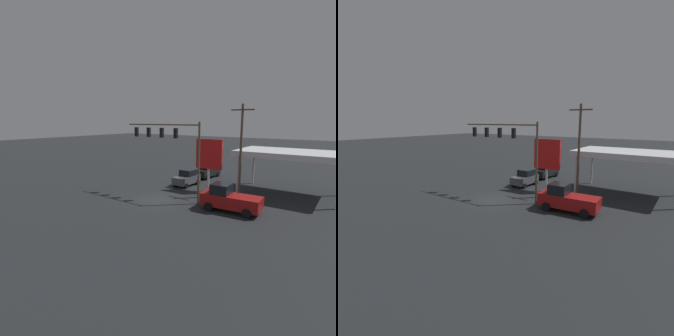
# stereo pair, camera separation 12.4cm
# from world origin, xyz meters

# --- Properties ---
(ground_plane) EXTENTS (200.00, 200.00, 0.00)m
(ground_plane) POSITION_xyz_m (0.00, 0.00, 0.00)
(ground_plane) COLOR black
(traffic_signal_assembly) EXTENTS (8.95, 0.43, 7.83)m
(traffic_signal_assembly) POSITION_xyz_m (-0.57, -1.36, 5.99)
(traffic_signal_assembly) COLOR brown
(traffic_signal_assembly) RESTS_ON ground
(utility_pole) EXTENTS (2.40, 0.26, 9.60)m
(utility_pole) POSITION_xyz_m (-6.26, -6.19, 5.08)
(utility_pole) COLOR brown
(utility_pole) RESTS_ON ground
(gas_station_canopy) EXTENTS (10.61, 6.65, 4.74)m
(gas_station_canopy) POSITION_xyz_m (-10.32, -10.04, 4.39)
(gas_station_canopy) COLOR silver
(gas_station_canopy) RESTS_ON ground
(price_sign) EXTENTS (3.15, 0.27, 5.91)m
(price_sign) POSITION_xyz_m (-2.65, -6.14, 4.09)
(price_sign) COLOR silver
(price_sign) RESTS_ON ground
(pickup_parked) EXTENTS (5.30, 2.48, 2.40)m
(pickup_parked) POSITION_xyz_m (-7.27, -1.19, 1.11)
(pickup_parked) COLOR maroon
(pickup_parked) RESTS_ON ground
(hatchback_crossing) EXTENTS (2.15, 3.90, 1.97)m
(hatchback_crossing) POSITION_xyz_m (0.70, -6.94, 0.95)
(hatchback_crossing) COLOR #474C51
(hatchback_crossing) RESTS_ON ground
(sedan_waiting) EXTENTS (2.26, 4.50, 1.93)m
(sedan_waiting) POSITION_xyz_m (0.78, -12.57, 0.95)
(sedan_waiting) COLOR black
(sedan_waiting) RESTS_ON ground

